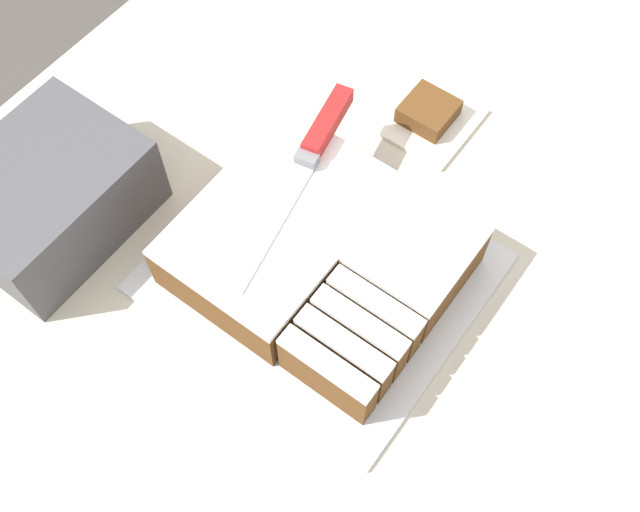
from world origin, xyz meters
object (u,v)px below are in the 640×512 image
at_px(cake, 319,252).
at_px(knife, 315,144).
at_px(storage_box, 49,196).
at_px(cake_board, 320,272).
at_px(brownie, 428,111).

xyz_separation_m(cake, knife, (0.09, 0.07, 0.04)).
bearing_deg(storage_box, knife, -44.46).
bearing_deg(knife, cake, 27.21).
relative_size(cake_board, knife, 1.24).
bearing_deg(brownie, knife, 162.15).
height_order(knife, brownie, knife).
bearing_deg(storage_box, cake_board, -66.61).
relative_size(cake, knife, 1.02).
relative_size(knife, brownie, 4.45).
relative_size(cake, brownie, 4.52).
height_order(cake_board, cake, cake).
distance_m(cake, knife, 0.13).
distance_m(cake, brownie, 0.27).
relative_size(cake, storage_box, 1.34).
bearing_deg(storage_box, brownie, -34.81).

